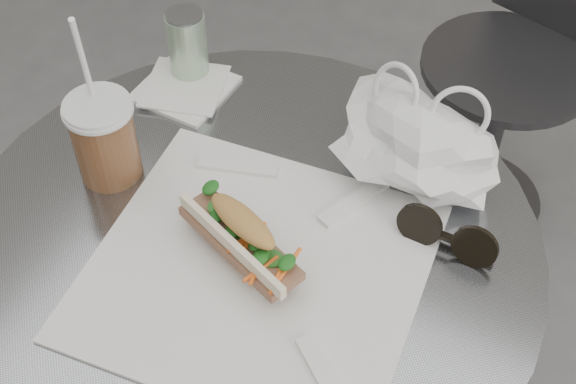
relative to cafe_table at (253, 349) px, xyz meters
The scene contains 9 objects.
cafe_table is the anchor object (origin of this frame).
chair_far 0.92m from the cafe_table, 82.96° to the left, with size 0.37×0.40×0.70m.
sandwich_paper 0.28m from the cafe_table, 43.64° to the right, with size 0.40×0.38×0.00m, color white.
banh_mi 0.31m from the cafe_table, 65.40° to the right, with size 0.24×0.15×0.08m.
iced_coffee 0.40m from the cafe_table, behind, with size 0.09×0.09×0.27m.
sunglasses 0.39m from the cafe_table, 26.60° to the left, with size 0.13×0.03×0.06m.
plastic_bag 0.41m from the cafe_table, 57.57° to the left, with size 0.22×0.17×0.11m, color silver, non-canonical shape.
napkin_stack 0.41m from the cafe_table, 139.68° to the left, with size 0.15×0.15×0.01m.
drink_can 0.47m from the cafe_table, 136.61° to the left, with size 0.06×0.06×0.11m.
Camera 1 is at (0.36, -0.32, 1.55)m, focal length 50.00 mm.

